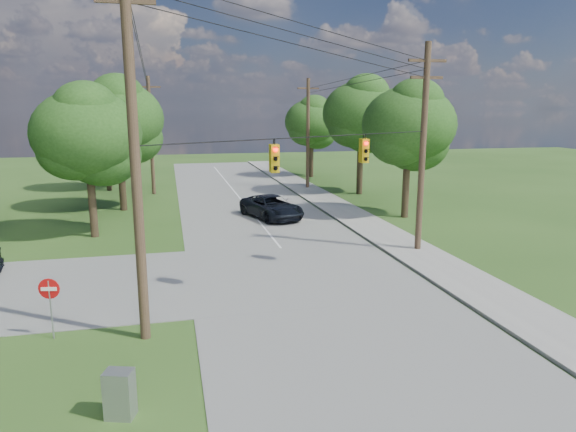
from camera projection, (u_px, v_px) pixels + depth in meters
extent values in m
plane|color=#2C4C19|center=(286.00, 329.00, 17.32)|extent=(140.00, 140.00, 0.00)
cube|color=gray|center=(305.00, 278.00, 22.53)|extent=(10.00, 100.00, 0.03)
cube|color=#9F9E95|center=(443.00, 267.00, 24.01)|extent=(2.60, 100.00, 0.12)
cylinder|color=brown|center=(135.00, 153.00, 15.46)|extent=(0.32, 0.32, 12.00)
cube|color=brown|center=(125.00, 1.00, 14.58)|extent=(1.70, 0.12, 0.14)
cylinder|color=brown|center=(423.00, 150.00, 25.85)|extent=(0.32, 0.32, 10.50)
cube|color=brown|center=(427.00, 61.00, 24.96)|extent=(2.00, 0.12, 0.14)
cube|color=brown|center=(427.00, 78.00, 25.12)|extent=(1.70, 0.12, 0.14)
cylinder|color=brown|center=(308.00, 134.00, 46.87)|extent=(0.32, 0.32, 10.00)
cube|color=brown|center=(308.00, 88.00, 46.03)|extent=(2.00, 0.12, 0.14)
cylinder|color=brown|center=(151.00, 136.00, 43.79)|extent=(0.32, 0.32, 10.00)
cube|color=brown|center=(148.00, 87.00, 42.95)|extent=(2.00, 0.12, 0.14)
cylinder|color=black|center=(316.00, 28.00, 19.68)|extent=(13.52, 7.63, 1.53)
cylinder|color=black|center=(316.00, 39.00, 19.77)|extent=(13.52, 7.63, 1.53)
cylinder|color=black|center=(316.00, 49.00, 19.85)|extent=(13.52, 7.63, 1.53)
cylinder|color=black|center=(350.00, 79.00, 35.49)|extent=(0.03, 22.00, 0.53)
cylinder|color=black|center=(142.00, 58.00, 28.68)|extent=(0.43, 29.60, 2.03)
cylinder|color=black|center=(350.00, 85.00, 35.58)|extent=(0.03, 22.00, 0.53)
cylinder|color=black|center=(142.00, 65.00, 28.77)|extent=(0.43, 29.60, 2.03)
cylinder|color=black|center=(315.00, 137.00, 20.53)|extent=(13.52, 7.63, 0.04)
cube|color=gold|center=(275.00, 159.00, 19.14)|extent=(0.32, 0.22, 1.05)
sphere|color=#FF0C05|center=(276.00, 149.00, 18.93)|extent=(0.17, 0.17, 0.17)
cube|color=gold|center=(274.00, 158.00, 19.36)|extent=(0.32, 0.22, 1.05)
sphere|color=#FF0C05|center=(273.00, 148.00, 19.43)|extent=(0.17, 0.17, 0.17)
cube|color=gold|center=(365.00, 151.00, 22.62)|extent=(0.32, 0.22, 1.05)
sphere|color=#FF0C05|center=(366.00, 143.00, 22.41)|extent=(0.17, 0.17, 0.17)
cube|color=gold|center=(363.00, 151.00, 22.84)|extent=(0.32, 0.22, 1.05)
sphere|color=#FF0C05|center=(362.00, 142.00, 22.91)|extent=(0.17, 0.17, 0.17)
cylinder|color=#433421|center=(93.00, 210.00, 29.53)|extent=(0.45, 0.45, 3.15)
ellipsoid|color=#1E4514|center=(87.00, 134.00, 28.64)|extent=(6.00, 6.00, 4.92)
cylinder|color=#433421|center=(122.00, 187.00, 37.34)|extent=(0.50, 0.50, 3.50)
ellipsoid|color=#1E4514|center=(118.00, 119.00, 36.35)|extent=(6.40, 6.40, 5.25)
cylinder|color=#433421|center=(108.00, 172.00, 46.45)|extent=(0.48, 0.47, 3.32)
ellipsoid|color=#1E4514|center=(105.00, 121.00, 45.51)|extent=(6.00, 6.00, 4.92)
cylinder|color=#433421|center=(405.00, 193.00, 34.90)|extent=(0.48, 0.48, 3.32)
ellipsoid|color=#1E4514|center=(409.00, 125.00, 33.95)|extent=(6.20, 6.20, 5.08)
cylinder|color=#433421|center=(360.00, 173.00, 44.50)|extent=(0.52, 0.52, 3.67)
ellipsoid|color=#1E4514|center=(361.00, 113.00, 43.46)|extent=(6.60, 6.60, 5.41)
cylinder|color=#433421|center=(311.00, 162.00, 55.78)|extent=(0.45, 0.45, 3.15)
ellipsoid|color=#1E4514|center=(312.00, 122.00, 54.88)|extent=(5.80, 5.80, 4.76)
imported|color=black|center=(272.00, 207.00, 34.70)|extent=(4.10, 6.00, 1.52)
cube|color=gray|center=(120.00, 394.00, 12.28)|extent=(0.78, 0.66, 1.20)
cylinder|color=gray|center=(51.00, 310.00, 16.41)|extent=(0.05, 0.05, 1.97)
cylinder|color=#B80C0E|center=(49.00, 289.00, 16.27)|extent=(0.67, 0.16, 0.68)
cube|color=white|center=(49.00, 289.00, 16.24)|extent=(0.49, 0.13, 0.12)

